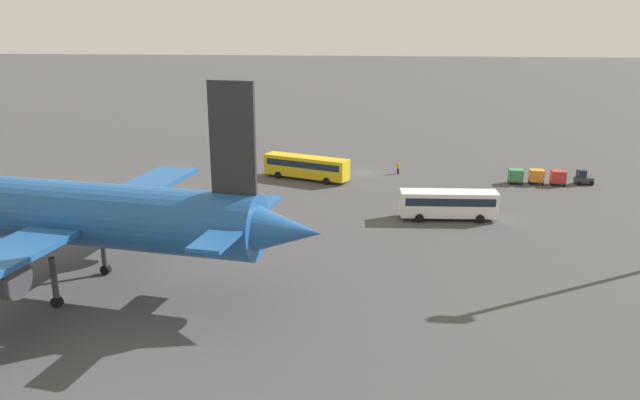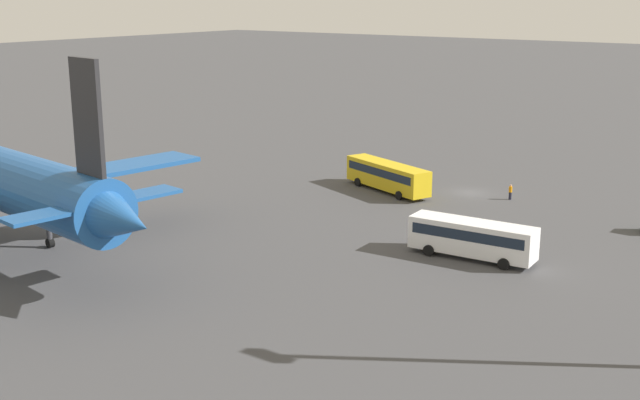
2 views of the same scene
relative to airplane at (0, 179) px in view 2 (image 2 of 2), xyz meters
The scene contains 5 objects.
ground_plane 51.13m from the airplane, 118.31° to the right, with size 600.00×600.00×0.00m, color #424244.
airplane is the anchor object (origin of this frame).
shuttle_bus_near 42.98m from the airplane, 111.66° to the right, with size 12.82×7.06×3.35m.
shuttle_bus_far 41.67m from the airplane, 146.30° to the right, with size 11.25×3.66×3.32m.
worker_person 53.40m from the airplane, 123.20° to the right, with size 0.38×0.38×1.74m.
Camera 2 is at (-38.56, 83.76, 22.64)m, focal length 45.00 mm.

